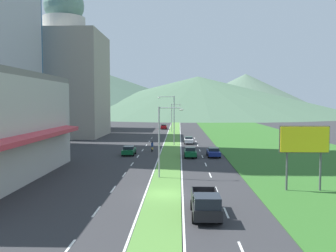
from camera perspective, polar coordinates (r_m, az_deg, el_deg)
The scene contains 41 objects.
ground_plane at distance 34.50m, azimuth -0.66°, elevation -10.68°, with size 600.00×600.00×0.00m, color #2D2D30.
grass_median at distance 93.78m, azimuth 0.88°, elevation -1.46°, with size 3.20×240.00×0.06m, color #518438.
grass_verge_right at distance 95.72m, azimuth 13.31°, elevation -1.46°, with size 24.00×240.00×0.06m, color #2D6023.
lane_dash_left_1 at distance 23.33m, azimuth -15.37°, elevation -18.03°, with size 0.16×2.80×0.01m, color silver.
lane_dash_left_2 at distance 29.98m, azimuth -11.16°, elevation -12.99°, with size 0.16×2.80×0.01m, color silver.
lane_dash_left_3 at distance 36.88m, azimuth -8.59°, elevation -9.76°, with size 0.16×2.80×0.01m, color silver.
lane_dash_left_4 at distance 43.91m, azimuth -6.87°, elevation -7.55°, with size 0.16×2.80×0.01m, color silver.
lane_dash_left_5 at distance 51.01m, azimuth -5.64°, elevation -5.95°, with size 0.16×2.80×0.01m, color silver.
lane_dash_left_6 at distance 58.16m, azimuth -4.71°, elevation -4.74°, with size 0.16×2.80×0.01m, color silver.
lane_dash_left_7 at distance 65.34m, azimuth -3.99°, elevation -3.79°, with size 0.16×2.80×0.01m, color silver.
lane_dash_left_8 at distance 72.54m, azimuth -3.41°, elevation -3.03°, with size 0.16×2.80×0.01m, color silver.
lane_dash_left_9 at distance 79.77m, azimuth -2.94°, elevation -2.41°, with size 0.16×2.80×0.01m, color silver.
lane_dash_left_10 at distance 87.00m, azimuth -2.55°, elevation -1.89°, with size 0.16×2.80×0.01m, color silver.
lane_dash_right_1 at distance 22.70m, azimuth 11.57°, elevation -18.60°, with size 0.16×2.80×0.01m, color silver.
lane_dash_right_2 at distance 29.50m, azimuth 9.10°, elevation -13.25°, with size 0.16×2.80×0.01m, color silver.
lane_dash_right_3 at distance 36.49m, azimuth 7.62°, elevation -9.90°, with size 0.16×2.80×0.01m, color silver.
lane_dash_right_4 at distance 43.58m, azimuth 6.63°, elevation -7.64°, with size 0.16×2.80×0.01m, color silver.
lane_dash_right_5 at distance 50.73m, azimuth 5.93°, elevation -6.01°, with size 0.16×2.80×0.01m, color silver.
lane_dash_right_6 at distance 57.91m, azimuth 5.40°, elevation -4.78°, with size 0.16×2.80×0.01m, color silver.
lane_dash_right_7 at distance 65.12m, azimuth 5.00°, elevation -3.82°, with size 0.16×2.80×0.01m, color silver.
lane_dash_right_8 at distance 72.35m, azimuth 4.67°, elevation -3.06°, with size 0.16×2.80×0.01m, color silver.
lane_dash_right_9 at distance 79.58m, azimuth 4.40°, elevation -2.43°, with size 0.16×2.80×0.01m, color silver.
lane_dash_right_10 at distance 86.83m, azimuth 4.18°, elevation -1.91°, with size 0.16×2.80×0.01m, color silver.
edge_line_median_left at distance 93.83m, azimuth -0.19°, elevation -1.47°, with size 0.16×240.00×0.01m, color silver.
edge_line_median_right at distance 93.78m, azimuth 1.95°, elevation -1.48°, with size 0.16×240.00×0.01m, color silver.
domed_building at distance 95.68m, azimuth -15.78°, elevation 7.56°, with size 18.98×18.98×37.38m.
midrise_colored at distance 118.62m, azimuth -14.28°, elevation 4.46°, with size 17.82×17.82×20.46m, color #9E9384.
hill_far_left at distance 292.05m, azimuth -15.69°, elevation 5.97°, with size 237.82×237.82×40.81m, color #3D5647.
hill_far_center at distance 254.04m, azimuth 4.70°, elevation 4.79°, with size 208.06×208.06×26.14m, color #47664C.
hill_far_right at distance 314.64m, azimuth 12.04°, elevation 5.07°, with size 131.24×131.24×32.09m, color #516B56.
street_lamp_near at distance 41.09m, azimuth -0.93°, elevation -1.66°, with size 2.87×0.28×8.10m.
street_lamp_mid at distance 72.28m, azimuth 0.67°, elevation 1.44°, with size 3.38×0.43×9.80m.
street_lamp_far at distance 103.61m, azimuth 0.75°, elevation 1.63°, with size 2.86×0.31×8.06m.
billboard_roadside at distance 37.35m, azimuth 20.58°, elevation -2.45°, with size 4.79×0.28×6.35m.
car_0 at distance 75.55m, azimuth 3.26°, elevation -2.20°, with size 1.93×4.73×1.41m.
car_1 at distance 115.31m, azimuth -0.66°, elevation -0.10°, with size 1.94×4.29×1.52m.
car_2 at distance 58.02m, azimuth 7.13°, elevation -4.06°, with size 2.00×4.72×1.40m.
car_3 at distance 57.11m, azimuth 3.51°, elevation -4.10°, with size 1.94×4.20×1.56m.
car_4 at distance 59.64m, azimuth -6.13°, elevation -3.81°, with size 2.02×4.31×1.46m.
pickup_truck_0 at distance 27.87m, azimuth 5.94°, elevation -12.14°, with size 2.18×5.40×2.00m.
motorcycle_rider at distance 63.48m, azimuth -2.48°, elevation -3.34°, with size 0.36×2.00×1.80m.
Camera 1 is at (1.41, -33.38, 8.63)m, focal length 38.94 mm.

